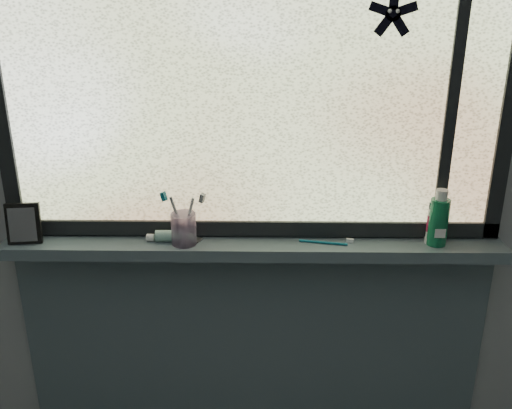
{
  "coord_description": "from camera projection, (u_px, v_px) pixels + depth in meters",
  "views": [
    {
      "loc": [
        0.04,
        -0.44,
        1.8
      ],
      "look_at": [
        0.01,
        1.05,
        1.22
      ],
      "focal_mm": 40.0,
      "sensor_mm": 36.0,
      "label": 1
    }
  ],
  "objects": [
    {
      "name": "frame_bottom",
      "position": [
        253.0,
        228.0,
        1.87
      ],
      "size": [
        1.6,
        0.03,
        0.05
      ],
      "primitive_type": "cube",
      "color": "black",
      "rests_on": "windowsill"
    },
    {
      "name": "sill_apron",
      "position": [
        253.0,
        367.0,
        2.09
      ],
      "size": [
        1.62,
        0.02,
        0.98
      ],
      "primitive_type": "cube",
      "color": "#4E5F68",
      "rests_on": "floor"
    },
    {
      "name": "frame_mullion",
      "position": [
        454.0,
        81.0,
        1.69
      ],
      "size": [
        0.03,
        0.03,
        1.0
      ],
      "primitive_type": "cube",
      "color": "black",
      "rests_on": "wall_back"
    },
    {
      "name": "starfish_sticker",
      "position": [
        393.0,
        13.0,
        1.62
      ],
      "size": [
        0.15,
        0.02,
        0.15
      ],
      "primitive_type": null,
      "color": "black",
      "rests_on": "window_pane"
    },
    {
      "name": "wall_back",
      "position": [
        253.0,
        167.0,
        1.83
      ],
      "size": [
        3.0,
        0.01,
        2.5
      ],
      "primitive_type": "cube",
      "color": "#9EA3A8",
      "rests_on": "ground"
    },
    {
      "name": "cream_tube",
      "position": [
        434.0,
        221.0,
        1.81
      ],
      "size": [
        0.05,
        0.05,
        0.1
      ],
      "primitive_type": "cylinder",
      "rotation": [
        0.0,
        0.0,
        -0.4
      ],
      "color": "silver",
      "rests_on": "windowsill"
    },
    {
      "name": "toothbrush_cup",
      "position": [
        184.0,
        229.0,
        1.81
      ],
      "size": [
        0.1,
        0.1,
        0.1
      ],
      "primitive_type": "cylinder",
      "rotation": [
        0.0,
        0.0,
        -0.33
      ],
      "color": "#B18FBD",
      "rests_on": "windowsill"
    },
    {
      "name": "toothbrush_lying",
      "position": [
        323.0,
        242.0,
        1.83
      ],
      "size": [
        0.19,
        0.05,
        0.01
      ],
      "primitive_type": null,
      "rotation": [
        0.0,
        0.0,
        -0.19
      ],
      "color": "#0D657C",
      "rests_on": "windowsill"
    },
    {
      "name": "mouthwash_bottle",
      "position": [
        439.0,
        217.0,
        1.79
      ],
      "size": [
        0.07,
        0.07,
        0.15
      ],
      "primitive_type": "cylinder",
      "rotation": [
        0.0,
        0.0,
        -0.07
      ],
      "color": "#20A667",
      "rests_on": "windowsill"
    },
    {
      "name": "toothpaste_tube",
      "position": [
        173.0,
        236.0,
        1.84
      ],
      "size": [
        0.21,
        0.05,
        0.04
      ],
      "primitive_type": null,
      "rotation": [
        0.0,
        0.0,
        -0.05
      ],
      "color": "silver",
      "rests_on": "windowsill"
    },
    {
      "name": "vanity_mirror",
      "position": [
        24.0,
        223.0,
        1.81
      ],
      "size": [
        0.11,
        0.07,
        0.13
      ],
      "primitive_type": "cube",
      "rotation": [
        0.0,
        0.0,
        0.13
      ],
      "color": "black",
      "rests_on": "windowsill"
    },
    {
      "name": "window_pane",
      "position": [
        253.0,
        80.0,
        1.7
      ],
      "size": [
        1.5,
        0.01,
        1.0
      ],
      "primitive_type": "cube",
      "color": "silver",
      "rests_on": "wall_back"
    },
    {
      "name": "windowsill",
      "position": [
        253.0,
        248.0,
        1.85
      ],
      "size": [
        1.62,
        0.14,
        0.04
      ],
      "primitive_type": "cube",
      "color": "#4E5F68",
      "rests_on": "wall_back"
    }
  ]
}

